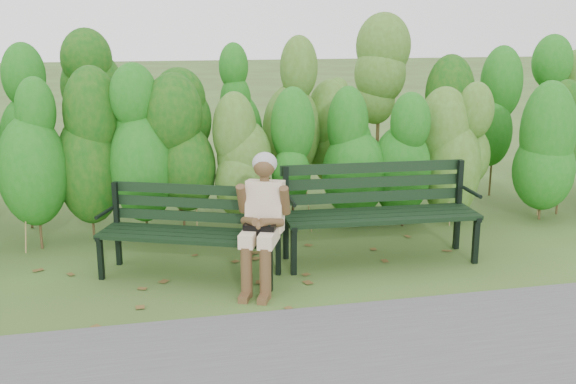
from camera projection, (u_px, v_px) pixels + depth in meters
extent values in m
plane|color=#38481F|center=(295.00, 271.00, 6.89)|extent=(80.00, 80.00, 0.00)
cube|color=#474749|center=(366.00, 378.00, 4.81)|extent=(60.00, 2.50, 0.01)
cylinder|color=#47381E|center=(27.00, 215.00, 7.44)|extent=(0.03, 0.03, 0.80)
ellipsoid|color=#176C14|center=(21.00, 159.00, 7.28)|extent=(0.64, 0.64, 1.44)
cylinder|color=#47381E|center=(84.00, 212.00, 7.57)|extent=(0.03, 0.03, 0.80)
ellipsoid|color=#176C14|center=(80.00, 156.00, 7.41)|extent=(0.64, 0.64, 1.44)
cylinder|color=#47381E|center=(140.00, 209.00, 7.70)|extent=(0.03, 0.03, 0.80)
ellipsoid|color=#176C14|center=(137.00, 154.00, 7.54)|extent=(0.64, 0.64, 1.44)
cylinder|color=#47381E|center=(193.00, 206.00, 7.83)|extent=(0.03, 0.03, 0.80)
ellipsoid|color=#176C14|center=(191.00, 152.00, 7.67)|extent=(0.64, 0.64, 1.44)
cylinder|color=#47381E|center=(245.00, 203.00, 7.96)|extent=(0.03, 0.03, 0.80)
ellipsoid|color=#176C14|center=(244.00, 150.00, 7.80)|extent=(0.64, 0.64, 1.44)
cylinder|color=#47381E|center=(296.00, 200.00, 8.09)|extent=(0.03, 0.03, 0.80)
ellipsoid|color=#176C14|center=(296.00, 148.00, 7.93)|extent=(0.64, 0.64, 1.44)
cylinder|color=#47381E|center=(344.00, 197.00, 8.22)|extent=(0.03, 0.03, 0.80)
ellipsoid|color=#176C14|center=(345.00, 146.00, 8.06)|extent=(0.64, 0.64, 1.44)
cylinder|color=#47381E|center=(392.00, 195.00, 8.35)|extent=(0.03, 0.03, 0.80)
ellipsoid|color=#176C14|center=(393.00, 144.00, 8.19)|extent=(0.64, 0.64, 1.44)
cylinder|color=#47381E|center=(437.00, 192.00, 8.48)|extent=(0.03, 0.03, 0.80)
ellipsoid|color=#176C14|center=(440.00, 142.00, 8.32)|extent=(0.64, 0.64, 1.44)
cylinder|color=#47381E|center=(482.00, 189.00, 8.61)|extent=(0.03, 0.03, 0.80)
ellipsoid|color=#176C14|center=(485.00, 140.00, 8.45)|extent=(0.64, 0.64, 1.44)
cylinder|color=#47381E|center=(525.00, 187.00, 8.73)|extent=(0.03, 0.03, 0.80)
ellipsoid|color=#176C14|center=(529.00, 138.00, 8.58)|extent=(0.64, 0.64, 1.44)
cylinder|color=#47381E|center=(567.00, 184.00, 8.86)|extent=(0.03, 0.03, 0.80)
ellipsoid|color=#176C14|center=(572.00, 136.00, 8.71)|extent=(0.64, 0.64, 1.44)
cylinder|color=#47381E|center=(43.00, 182.00, 8.36)|extent=(0.04, 0.04, 1.10)
ellipsoid|color=#0B4E10|center=(37.00, 111.00, 8.15)|extent=(0.70, 0.70, 1.98)
cylinder|color=#47381E|center=(107.00, 179.00, 8.53)|extent=(0.04, 0.04, 1.10)
ellipsoid|color=#0B4E10|center=(102.00, 109.00, 8.31)|extent=(0.70, 0.70, 1.98)
cylinder|color=#47381E|center=(168.00, 176.00, 8.69)|extent=(0.04, 0.04, 1.10)
ellipsoid|color=#0B4E10|center=(165.00, 108.00, 8.47)|extent=(0.70, 0.70, 1.98)
cylinder|color=#47381E|center=(227.00, 173.00, 8.85)|extent=(0.04, 0.04, 1.10)
ellipsoid|color=#0B4E10|center=(226.00, 106.00, 8.64)|extent=(0.70, 0.70, 1.98)
cylinder|color=#47381E|center=(284.00, 170.00, 9.01)|extent=(0.04, 0.04, 1.10)
ellipsoid|color=#0B4E10|center=(284.00, 105.00, 8.80)|extent=(0.70, 0.70, 1.98)
cylinder|color=#47381E|center=(339.00, 168.00, 9.18)|extent=(0.04, 0.04, 1.10)
ellipsoid|color=#0B4E10|center=(340.00, 103.00, 8.96)|extent=(0.70, 0.70, 1.98)
cylinder|color=#47381E|center=(392.00, 165.00, 9.34)|extent=(0.04, 0.04, 1.10)
ellipsoid|color=#0B4E10|center=(395.00, 102.00, 9.12)|extent=(0.70, 0.70, 1.98)
cylinder|color=#47381E|center=(443.00, 163.00, 9.50)|extent=(0.04, 0.04, 1.10)
ellipsoid|color=#0B4E10|center=(447.00, 100.00, 9.29)|extent=(0.70, 0.70, 1.98)
cylinder|color=#47381E|center=(493.00, 160.00, 9.66)|extent=(0.04, 0.04, 1.10)
ellipsoid|color=#0B4E10|center=(498.00, 99.00, 9.45)|extent=(0.70, 0.70, 1.98)
cylinder|color=#47381E|center=(541.00, 158.00, 9.83)|extent=(0.04, 0.04, 1.10)
ellipsoid|color=#0B4E10|center=(547.00, 98.00, 9.61)|extent=(0.70, 0.70, 1.98)
cube|color=brown|center=(201.00, 271.00, 6.88)|extent=(0.10, 0.08, 0.01)
cube|color=brown|center=(285.00, 260.00, 7.20)|extent=(0.09, 0.10, 0.01)
cube|color=brown|center=(392.00, 239.00, 7.91)|extent=(0.11, 0.11, 0.01)
cube|color=brown|center=(104.00, 276.00, 6.76)|extent=(0.11, 0.10, 0.01)
cube|color=brown|center=(423.00, 267.00, 6.98)|extent=(0.11, 0.11, 0.01)
cube|color=brown|center=(509.00, 256.00, 7.31)|extent=(0.11, 0.11, 0.01)
cube|color=brown|center=(244.00, 244.00, 7.72)|extent=(0.10, 0.08, 0.01)
cube|color=brown|center=(507.00, 237.00, 7.99)|extent=(0.10, 0.11, 0.01)
cube|color=brown|center=(59.00, 318.00, 5.79)|extent=(0.11, 0.11, 0.01)
cube|color=brown|center=(493.00, 244.00, 7.72)|extent=(0.11, 0.10, 0.01)
cube|color=brown|center=(523.00, 263.00, 7.11)|extent=(0.11, 0.11, 0.01)
cube|color=brown|center=(145.00, 272.00, 6.86)|extent=(0.11, 0.09, 0.01)
cube|color=brown|center=(324.00, 317.00, 5.82)|extent=(0.11, 0.11, 0.01)
cube|color=brown|center=(119.00, 327.00, 5.62)|extent=(0.11, 0.10, 0.01)
cube|color=brown|center=(454.00, 235.00, 8.03)|extent=(0.10, 0.09, 0.01)
cube|color=brown|center=(199.00, 294.00, 6.30)|extent=(0.11, 0.10, 0.01)
cube|color=brown|center=(79.00, 267.00, 6.99)|extent=(0.11, 0.10, 0.01)
cube|color=brown|center=(419.00, 285.00, 6.52)|extent=(0.10, 0.08, 0.01)
cube|color=brown|center=(294.00, 307.00, 6.01)|extent=(0.11, 0.11, 0.01)
cube|color=brown|center=(249.00, 247.00, 7.62)|extent=(0.09, 0.10, 0.01)
cube|color=brown|center=(197.00, 267.00, 6.98)|extent=(0.09, 0.10, 0.01)
cube|color=black|center=(183.00, 241.00, 6.43)|extent=(1.69, 0.78, 0.04)
cube|color=black|center=(187.00, 237.00, 6.55)|extent=(1.69, 0.78, 0.04)
cube|color=black|center=(191.00, 233.00, 6.67)|extent=(1.69, 0.78, 0.04)
cube|color=black|center=(195.00, 229.00, 6.79)|extent=(1.69, 0.78, 0.04)
cube|color=black|center=(197.00, 217.00, 6.85)|extent=(1.67, 0.73, 0.10)
cube|color=black|center=(197.00, 203.00, 6.83)|extent=(1.67, 0.73, 0.10)
cube|color=black|center=(197.00, 189.00, 6.81)|extent=(1.67, 0.73, 0.10)
cube|color=black|center=(101.00, 258.00, 6.62)|extent=(0.06, 0.06, 0.45)
cube|color=black|center=(117.00, 224.00, 6.97)|extent=(0.06, 0.06, 0.89)
cube|color=black|center=(108.00, 232.00, 6.76)|extent=(0.24, 0.48, 0.04)
cylinder|color=black|center=(104.00, 213.00, 6.66)|extent=(0.17, 0.36, 0.04)
cube|color=black|center=(270.00, 269.00, 6.33)|extent=(0.06, 0.06, 0.45)
cube|color=black|center=(278.00, 233.00, 6.69)|extent=(0.06, 0.06, 0.89)
cube|color=black|center=(274.00, 242.00, 6.47)|extent=(0.24, 0.48, 0.04)
cylinder|color=black|center=(273.00, 221.00, 6.37)|extent=(0.17, 0.36, 0.04)
cube|color=black|center=(387.00, 221.00, 6.85)|extent=(2.04, 0.23, 0.05)
cube|color=black|center=(383.00, 217.00, 6.98)|extent=(2.04, 0.23, 0.05)
cube|color=black|center=(379.00, 214.00, 7.12)|extent=(2.04, 0.23, 0.05)
cube|color=black|center=(375.00, 210.00, 7.25)|extent=(2.04, 0.23, 0.05)
cube|color=black|center=(373.00, 197.00, 7.32)|extent=(2.03, 0.17, 0.12)
cube|color=black|center=(373.00, 182.00, 7.30)|extent=(2.03, 0.17, 0.12)
cube|color=black|center=(373.00, 168.00, 7.28)|extent=(2.03, 0.17, 0.12)
cube|color=black|center=(294.00, 251.00, 6.74)|extent=(0.06, 0.06, 0.51)
cube|color=black|center=(286.00, 213.00, 7.14)|extent=(0.06, 0.06, 1.02)
cube|color=black|center=(290.00, 222.00, 6.90)|extent=(0.08, 0.57, 0.05)
cylinder|color=black|center=(291.00, 200.00, 6.78)|extent=(0.06, 0.42, 0.04)
cube|color=black|center=(476.00, 240.00, 7.06)|extent=(0.06, 0.06, 0.51)
cube|color=black|center=(458.00, 205.00, 7.46)|extent=(0.06, 0.06, 1.02)
cube|color=black|center=(468.00, 213.00, 7.22)|extent=(0.08, 0.57, 0.05)
cylinder|color=black|center=(472.00, 192.00, 7.10)|extent=(0.06, 0.42, 0.04)
cube|color=beige|center=(250.00, 236.00, 6.28)|extent=(0.29, 0.44, 0.13)
cube|color=beige|center=(269.00, 237.00, 6.25)|extent=(0.29, 0.44, 0.13)
cylinder|color=brown|center=(247.00, 272.00, 6.19)|extent=(0.14, 0.14, 0.48)
cylinder|color=brown|center=(265.00, 273.00, 6.16)|extent=(0.14, 0.14, 0.48)
cube|color=brown|center=(245.00, 297.00, 6.17)|extent=(0.16, 0.22, 0.06)
cube|color=brown|center=(264.00, 298.00, 6.14)|extent=(0.16, 0.22, 0.06)
cube|color=beige|center=(265.00, 206.00, 6.46)|extent=(0.42, 0.36, 0.51)
cylinder|color=brown|center=(264.00, 179.00, 6.38)|extent=(0.09, 0.09, 0.10)
sphere|color=brown|center=(264.00, 166.00, 6.34)|extent=(0.21, 0.21, 0.21)
ellipsoid|color=gray|center=(265.00, 163.00, 6.36)|extent=(0.24, 0.23, 0.21)
cylinder|color=brown|center=(242.00, 199.00, 6.40)|extent=(0.16, 0.22, 0.31)
cylinder|color=brown|center=(285.00, 201.00, 6.33)|extent=(0.16, 0.22, 0.31)
cylinder|color=brown|center=(250.00, 221.00, 6.31)|extent=(0.15, 0.28, 0.13)
cylinder|color=brown|center=(272.00, 222.00, 6.27)|extent=(0.27, 0.20, 0.13)
sphere|color=brown|center=(259.00, 226.00, 6.24)|extent=(0.11, 0.11, 0.11)
cube|color=black|center=(260.00, 233.00, 6.26)|extent=(0.32, 0.22, 0.16)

